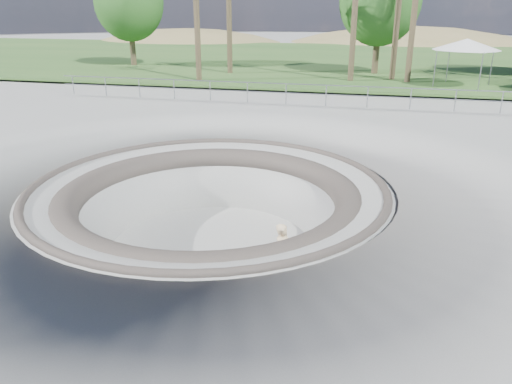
# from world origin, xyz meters

# --- Properties ---
(ground) EXTENTS (180.00, 180.00, 0.00)m
(ground) POSITION_xyz_m (0.00, 0.00, 0.00)
(ground) COLOR #A0A09B
(ground) RESTS_ON ground
(skate_bowl) EXTENTS (14.00, 14.00, 4.10)m
(skate_bowl) POSITION_xyz_m (0.00, 0.00, -1.83)
(skate_bowl) COLOR #A0A09B
(skate_bowl) RESTS_ON ground
(grass_strip) EXTENTS (180.00, 36.00, 0.12)m
(grass_strip) POSITION_xyz_m (0.00, 34.00, 0.22)
(grass_strip) COLOR #2C5321
(grass_strip) RESTS_ON ground
(distant_hills) EXTENTS (103.20, 45.00, 28.60)m
(distant_hills) POSITION_xyz_m (3.78, 57.17, -7.02)
(distant_hills) COLOR olive
(distant_hills) RESTS_ON ground
(safety_railing) EXTENTS (25.00, 0.06, 1.03)m
(safety_railing) POSITION_xyz_m (0.00, 12.00, 0.69)
(safety_railing) COLOR gray
(safety_railing) RESTS_ON ground
(skateboard) EXTENTS (0.82, 0.45, 0.08)m
(skateboard) POSITION_xyz_m (2.50, -1.68, -1.84)
(skateboard) COLOR brown
(skateboard) RESTS_ON ground
(skater) EXTENTS (0.57, 0.69, 1.61)m
(skater) POSITION_xyz_m (2.50, -1.68, -1.01)
(skater) COLOR beige
(skater) RESTS_ON skateboard
(canopy_white) EXTENTS (4.99, 4.99, 2.73)m
(canopy_white) POSITION_xyz_m (9.26, 19.61, 2.66)
(canopy_white) COLOR gray
(canopy_white) RESTS_ON ground
(bushy_tree_left) EXTENTS (5.42, 4.93, 7.83)m
(bushy_tree_left) POSITION_xyz_m (-14.90, 25.04, 5.02)
(bushy_tree_left) COLOR brown
(bushy_tree_left) RESTS_ON ground
(bushy_tree_mid) EXTENTS (5.50, 5.00, 7.93)m
(bushy_tree_mid) POSITION_xyz_m (4.08, 24.35, 5.09)
(bushy_tree_mid) COLOR brown
(bushy_tree_mid) RESTS_ON ground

